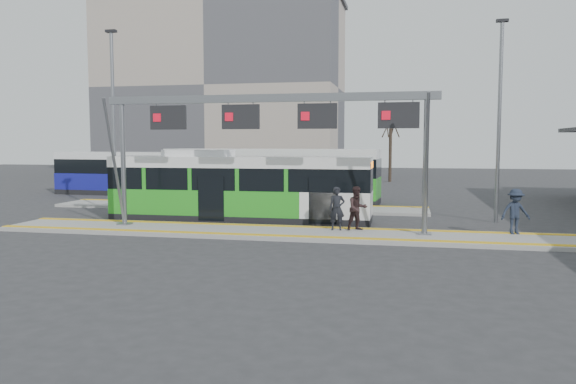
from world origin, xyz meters
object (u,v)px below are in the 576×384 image
(hero_bus, at_px, (240,189))
(passenger_c, at_px, (515,211))
(passenger_a, at_px, (337,208))
(passenger_b, at_px, (357,208))
(gantry, at_px, (269,122))

(hero_bus, height_order, passenger_c, hero_bus)
(passenger_a, xyz_separation_m, passenger_b, (0.77, 0.14, 0.01))
(gantry, bearing_deg, passenger_c, 4.77)
(gantry, height_order, hero_bus, gantry)
(passenger_b, distance_m, passenger_c, 5.77)
(passenger_a, relative_size, passenger_c, 1.00)
(passenger_c, bearing_deg, passenger_a, 167.11)
(hero_bus, height_order, passenger_a, hero_bus)
(gantry, xyz_separation_m, passenger_a, (2.58, 0.37, -3.32))
(passenger_b, bearing_deg, hero_bus, 124.41)
(passenger_a, bearing_deg, passenger_c, -5.92)
(hero_bus, bearing_deg, passenger_c, -12.16)
(gantry, relative_size, hero_bus, 1.12)
(hero_bus, distance_m, passenger_b, 6.05)
(gantry, bearing_deg, passenger_a, 8.08)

